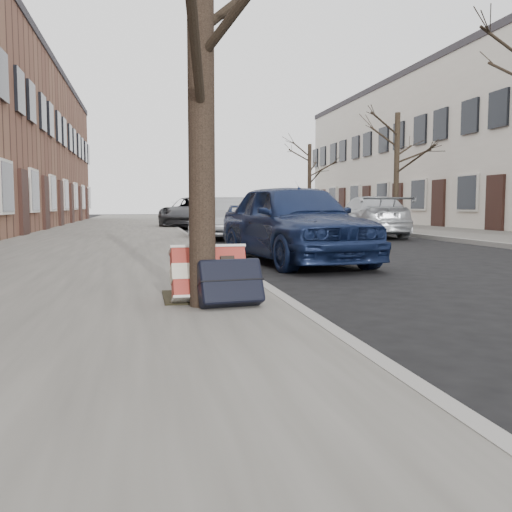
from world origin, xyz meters
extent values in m
plane|color=black|center=(0.00, 0.00, 0.00)|extent=(120.00, 120.00, 0.00)
cube|color=gray|center=(-3.70, 15.00, 0.06)|extent=(5.00, 70.00, 0.12)
cube|color=slate|center=(7.80, 15.00, 0.06)|extent=(4.00, 70.00, 0.12)
cube|color=black|center=(-2.00, 1.20, 0.13)|extent=(0.85, 0.85, 0.02)
cube|color=maroon|center=(-2.01, 0.90, 0.39)|extent=(0.71, 0.42, 0.53)
cube|color=black|center=(-1.86, 0.60, 0.35)|extent=(0.62, 0.42, 0.45)
imported|color=#152147|center=(0.03, 5.43, 0.72)|extent=(2.29, 4.45, 1.45)
imported|color=#9EA2A5|center=(-0.25, 12.89, 0.63)|extent=(2.33, 4.06, 1.27)
imported|color=#343438|center=(-0.37, 21.16, 0.69)|extent=(3.64, 5.41, 1.38)
imported|color=#ACB0B5|center=(4.55, 12.95, 0.65)|extent=(2.41, 4.68, 1.30)
imported|color=maroon|center=(4.84, 19.85, 0.71)|extent=(2.29, 4.35, 1.41)
cylinder|color=black|center=(7.20, 16.69, 2.36)|extent=(0.21, 0.21, 4.49)
cylinder|color=black|center=(7.20, 28.65, 2.38)|extent=(0.23, 0.23, 4.52)
camera|label=1|loc=(-2.61, -4.38, 1.03)|focal=40.00mm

